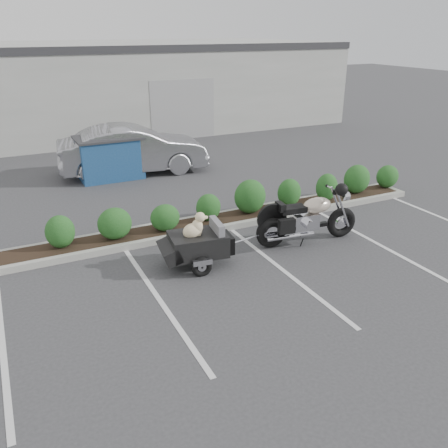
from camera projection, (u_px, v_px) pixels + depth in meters
name	position (u px, v px, depth m)	size (l,w,h in m)	color
ground	(218.00, 269.00, 9.93)	(90.00, 90.00, 0.00)	#38383A
planter_kerb	(216.00, 222.00, 12.14)	(12.00, 1.00, 0.15)	#9E9E93
building	(69.00, 86.00, 23.25)	(26.00, 10.00, 4.00)	#9EA099
motorcycle	(308.00, 219.00, 10.97)	(2.57, 0.96, 1.48)	black
pet_trailer	(197.00, 243.00, 9.89)	(2.07, 1.17, 1.22)	black
sedan	(133.00, 150.00, 16.18)	(1.73, 4.96, 1.63)	#9E9EA4
dumpster	(110.00, 157.00, 15.71)	(2.12, 1.45, 1.39)	navy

